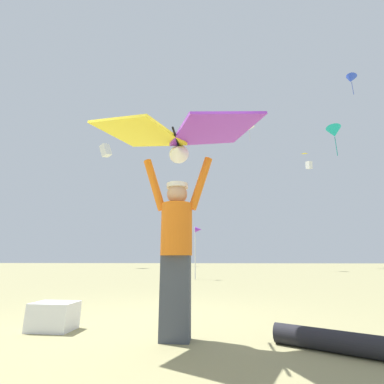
{
  "coord_description": "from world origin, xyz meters",
  "views": [
    {
      "loc": [
        0.74,
        -3.1,
        0.78
      ],
      "look_at": [
        0.31,
        1.54,
        2.0
      ],
      "focal_mm": 24.29,
      "sensor_mm": 36.0,
      "label": 1
    }
  ],
  "objects_px": {
    "kite_flyer_person": "(176,244)",
    "marker_flag": "(198,233)",
    "distant_kite_white_high_left": "(106,150)",
    "spare_kite_bag": "(338,342)",
    "held_stunt_kite": "(177,136)",
    "cooler_box": "(54,316)",
    "distant_kite_white_mid_right": "(175,214)",
    "distant_kite_teal_low_right": "(334,132)",
    "distant_kite_white_overhead_distant": "(309,165)",
    "distant_kite_yellow_mid_left": "(304,153)",
    "distant_kite_white_high_right": "(249,128)",
    "distant_kite_blue_low_left": "(351,79)"
  },
  "relations": [
    {
      "from": "distant_kite_white_high_left",
      "to": "distant_kite_blue_low_left",
      "type": "bearing_deg",
      "value": -21.05
    },
    {
      "from": "distant_kite_white_overhead_distant",
      "to": "distant_kite_yellow_mid_left",
      "type": "bearing_deg",
      "value": 75.41
    },
    {
      "from": "held_stunt_kite",
      "to": "distant_kite_white_high_right",
      "type": "height_order",
      "value": "distant_kite_white_high_right"
    },
    {
      "from": "distant_kite_teal_low_right",
      "to": "distant_kite_white_high_left",
      "type": "distance_m",
      "value": 23.14
    },
    {
      "from": "held_stunt_kite",
      "to": "cooler_box",
      "type": "height_order",
      "value": "held_stunt_kite"
    },
    {
      "from": "kite_flyer_person",
      "to": "distant_kite_white_overhead_distant",
      "type": "xyz_separation_m",
      "value": [
        10.58,
        24.56,
        9.74
      ]
    },
    {
      "from": "cooler_box",
      "to": "distant_kite_yellow_mid_left",
      "type": "bearing_deg",
      "value": 65.82
    },
    {
      "from": "distant_kite_teal_low_right",
      "to": "distant_kite_white_high_left",
      "type": "height_order",
      "value": "distant_kite_white_high_left"
    },
    {
      "from": "held_stunt_kite",
      "to": "distant_kite_blue_low_left",
      "type": "height_order",
      "value": "distant_kite_blue_low_left"
    },
    {
      "from": "held_stunt_kite",
      "to": "marker_flag",
      "type": "xyz_separation_m",
      "value": [
        -0.35,
        8.36,
        -0.31
      ]
    },
    {
      "from": "kite_flyer_person",
      "to": "distant_kite_white_overhead_distant",
      "type": "distance_m",
      "value": 28.46
    },
    {
      "from": "distant_kite_teal_low_right",
      "to": "distant_kite_white_mid_right",
      "type": "distance_m",
      "value": 21.34
    },
    {
      "from": "held_stunt_kite",
      "to": "cooler_box",
      "type": "distance_m",
      "value": 2.51
    },
    {
      "from": "distant_kite_white_mid_right",
      "to": "cooler_box",
      "type": "xyz_separation_m",
      "value": [
        3.33,
        -29.23,
        -6.21
      ]
    },
    {
      "from": "distant_kite_blue_low_left",
      "to": "kite_flyer_person",
      "type": "bearing_deg",
      "value": -125.92
    },
    {
      "from": "distant_kite_white_overhead_distant",
      "to": "distant_kite_white_mid_right",
      "type": "distance_m",
      "value": 16.7
    },
    {
      "from": "distant_kite_white_mid_right",
      "to": "distant_kite_teal_low_right",
      "type": "bearing_deg",
      "value": -53.86
    },
    {
      "from": "distant_kite_white_overhead_distant",
      "to": "distant_kite_blue_low_left",
      "type": "bearing_deg",
      "value": -88.84
    },
    {
      "from": "held_stunt_kite",
      "to": "distant_kite_white_high_left",
      "type": "xyz_separation_m",
      "value": [
        -11.93,
        23.7,
        10.71
      ]
    },
    {
      "from": "distant_kite_white_high_right",
      "to": "distant_kite_blue_low_left",
      "type": "bearing_deg",
      "value": -26.5
    },
    {
      "from": "distant_kite_white_high_left",
      "to": "spare_kite_bag",
      "type": "distance_m",
      "value": 30.18
    },
    {
      "from": "spare_kite_bag",
      "to": "marker_flag",
      "type": "relative_size",
      "value": 0.5
    },
    {
      "from": "cooler_box",
      "to": "marker_flag",
      "type": "bearing_deg",
      "value": 82.99
    },
    {
      "from": "held_stunt_kite",
      "to": "distant_kite_white_overhead_distant",
      "type": "relative_size",
      "value": 2.18
    },
    {
      "from": "distant_kite_teal_low_right",
      "to": "distant_kite_blue_low_left",
      "type": "height_order",
      "value": "distant_kite_blue_low_left"
    },
    {
      "from": "distant_kite_white_high_left",
      "to": "cooler_box",
      "type": "xyz_separation_m",
      "value": [
        10.48,
        -23.35,
        -12.73
      ]
    },
    {
      "from": "distant_kite_white_high_right",
      "to": "distant_kite_white_high_left",
      "type": "relative_size",
      "value": 1.09
    },
    {
      "from": "distant_kite_white_overhead_distant",
      "to": "distant_kite_white_high_right",
      "type": "bearing_deg",
      "value": -138.86
    },
    {
      "from": "marker_flag",
      "to": "distant_kite_blue_low_left",
      "type": "bearing_deg",
      "value": 30.71
    },
    {
      "from": "distant_kite_teal_low_right",
      "to": "held_stunt_kite",
      "type": "bearing_deg",
      "value": -121.99
    },
    {
      "from": "distant_kite_white_overhead_distant",
      "to": "distant_kite_teal_low_right",
      "type": "distance_m",
      "value": 12.77
    },
    {
      "from": "distant_kite_white_overhead_distant",
      "to": "marker_flag",
      "type": "xyz_separation_m",
      "value": [
        -10.93,
        -16.29,
        -8.81
      ]
    },
    {
      "from": "kite_flyer_person",
      "to": "distant_kite_white_mid_right",
      "type": "bearing_deg",
      "value": 99.2
    },
    {
      "from": "distant_kite_yellow_mid_left",
      "to": "spare_kite_bag",
      "type": "height_order",
      "value": "distant_kite_yellow_mid_left"
    },
    {
      "from": "marker_flag",
      "to": "distant_kite_white_overhead_distant",
      "type": "bearing_deg",
      "value": 56.15
    },
    {
      "from": "distant_kite_white_overhead_distant",
      "to": "marker_flag",
      "type": "distance_m",
      "value": 21.51
    },
    {
      "from": "distant_kite_white_overhead_distant",
      "to": "distant_kite_white_high_right",
      "type": "distance_m",
      "value": 9.4
    },
    {
      "from": "cooler_box",
      "to": "distant_kite_white_overhead_distant",
      "type": "bearing_deg",
      "value": 64.47
    },
    {
      "from": "distant_kite_yellow_mid_left",
      "to": "distant_kite_white_mid_right",
      "type": "height_order",
      "value": "distant_kite_yellow_mid_left"
    },
    {
      "from": "spare_kite_bag",
      "to": "marker_flag",
      "type": "distance_m",
      "value": 8.85
    },
    {
      "from": "distant_kite_yellow_mid_left",
      "to": "spare_kite_bag",
      "type": "relative_size",
      "value": 0.62
    },
    {
      "from": "distant_kite_teal_low_right",
      "to": "cooler_box",
      "type": "height_order",
      "value": "distant_kite_teal_low_right"
    },
    {
      "from": "kite_flyer_person",
      "to": "spare_kite_bag",
      "type": "xyz_separation_m",
      "value": [
        1.46,
        -0.21,
        -0.85
      ]
    },
    {
      "from": "cooler_box",
      "to": "distant_kite_teal_low_right",
      "type": "bearing_deg",
      "value": 53.48
    },
    {
      "from": "distant_kite_blue_low_left",
      "to": "marker_flag",
      "type": "distance_m",
      "value": 17.67
    },
    {
      "from": "kite_flyer_person",
      "to": "marker_flag",
      "type": "xyz_separation_m",
      "value": [
        -0.35,
        8.27,
        0.92
      ]
    },
    {
      "from": "kite_flyer_person",
      "to": "held_stunt_kite",
      "type": "xyz_separation_m",
      "value": [
        -0.0,
        -0.09,
        1.23
      ]
    },
    {
      "from": "held_stunt_kite",
      "to": "distant_kite_white_high_right",
      "type": "distance_m",
      "value": 21.36
    },
    {
      "from": "distant_kite_white_mid_right",
      "to": "marker_flag",
      "type": "relative_size",
      "value": 0.45
    },
    {
      "from": "marker_flag",
      "to": "spare_kite_bag",
      "type": "bearing_deg",
      "value": -77.97
    }
  ]
}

